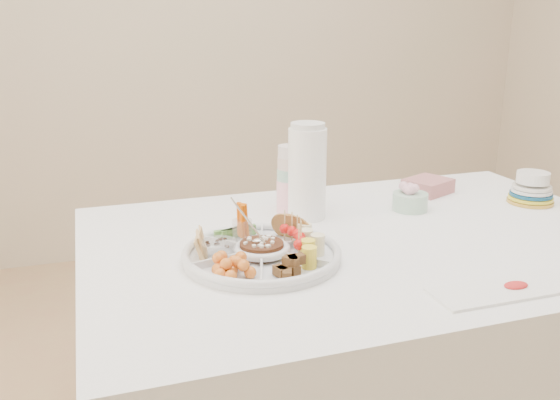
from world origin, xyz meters
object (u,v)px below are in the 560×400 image
object	(u,v)px
thermos	(307,170)
plate_stack	(532,189)
dining_table	(366,360)
party_tray	(262,252)

from	to	relation	value
thermos	plate_stack	xyz separation A→B (m)	(0.73, -0.09, -0.10)
thermos	plate_stack	size ratio (longest dim) A/B	2.02
dining_table	thermos	size ratio (longest dim) A/B	5.29
dining_table	thermos	bearing A→B (deg)	117.72
dining_table	thermos	world-z (taller)	thermos
thermos	plate_stack	distance (m)	0.74
dining_table	party_tray	size ratio (longest dim) A/B	4.00
party_tray	thermos	bearing A→B (deg)	51.01
party_tray	thermos	distance (m)	0.37
party_tray	thermos	xyz separation A→B (m)	(0.22, 0.27, 0.12)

